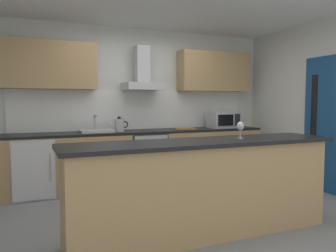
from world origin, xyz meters
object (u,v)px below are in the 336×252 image
at_px(oven, 145,157).
at_px(chopping_board, 185,129).
at_px(sink, 96,130).
at_px(kettle, 119,125).
at_px(refrigerator, 33,168).
at_px(range_hood, 142,76).
at_px(wine_glass, 240,127).
at_px(microwave, 223,119).

xyz_separation_m(oven, chopping_board, (0.71, -0.02, 0.45)).
xyz_separation_m(oven, sink, (-0.79, 0.01, 0.47)).
bearing_deg(kettle, chopping_board, 0.50).
relative_size(oven, refrigerator, 0.94).
relative_size(refrigerator, chopping_board, 2.50).
xyz_separation_m(refrigerator, range_hood, (1.71, 0.13, 1.36)).
bearing_deg(kettle, refrigerator, 178.60).
xyz_separation_m(oven, kettle, (-0.44, -0.03, 0.55)).
xyz_separation_m(kettle, chopping_board, (1.15, 0.01, -0.09)).
bearing_deg(oven, kettle, -175.64).
height_order(range_hood, chopping_board, range_hood).
bearing_deg(chopping_board, wine_glass, -100.17).
distance_m(sink, chopping_board, 1.50).
bearing_deg(kettle, microwave, 0.18).
distance_m(microwave, chopping_board, 0.76).
bearing_deg(range_hood, refrigerator, -175.57).
bearing_deg(wine_glass, chopping_board, 79.83).
relative_size(kettle, chopping_board, 0.85).
bearing_deg(wine_glass, oven, 98.65).
bearing_deg(oven, wine_glass, -81.35).
bearing_deg(sink, range_hood, 8.50).
bearing_deg(oven, range_hood, 90.00).
distance_m(sink, range_hood, 1.18).
height_order(oven, refrigerator, oven).
bearing_deg(wine_glass, range_hood, 98.17).
relative_size(microwave, sink, 1.00).
xyz_separation_m(range_hood, chopping_board, (0.71, -0.15, -0.88)).
relative_size(sink, kettle, 1.73).
xyz_separation_m(refrigerator, chopping_board, (2.42, -0.02, 0.49)).
height_order(kettle, range_hood, range_hood).
xyz_separation_m(sink, chopping_board, (1.50, -0.03, -0.02)).
bearing_deg(microwave, oven, 178.91).
xyz_separation_m(sink, wine_glass, (1.12, -2.16, 0.18)).
relative_size(oven, kettle, 2.77).
distance_m(oven, kettle, 0.70).
relative_size(sink, wine_glass, 2.81).
height_order(kettle, wine_glass, wine_glass).
height_order(refrigerator, kettle, kettle).
height_order(refrigerator, chopping_board, chopping_board).
distance_m(sink, wine_glass, 2.44).
bearing_deg(sink, wine_glass, -62.61).
bearing_deg(microwave, refrigerator, 179.55).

